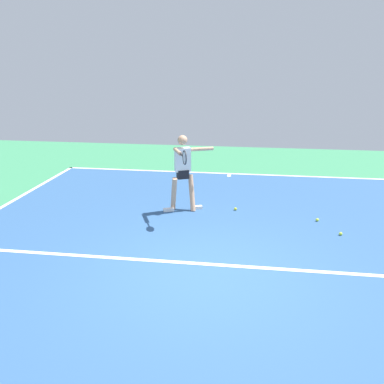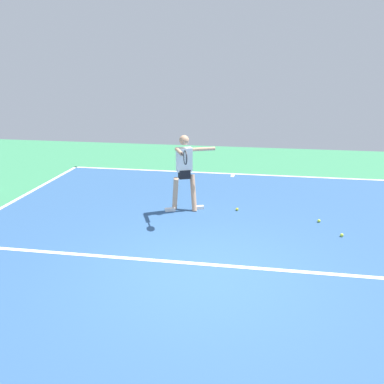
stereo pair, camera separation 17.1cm
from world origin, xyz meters
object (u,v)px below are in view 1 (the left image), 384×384
Objects in this scene: tennis_player at (183,168)px; tennis_ball_centre_court at (341,234)px; tennis_ball_far_corner at (235,209)px; tennis_ball_by_baseline at (317,220)px.

tennis_player is 26.28× the size of tennis_ball_centre_court.
tennis_ball_far_corner and tennis_ball_centre_court have the same top height.
tennis_player reaches higher than tennis_ball_centre_court.
tennis_ball_by_baseline is 1.00× the size of tennis_ball_centre_court.
tennis_player is at bearing -16.46° from tennis_ball_centre_court.
tennis_player is 26.28× the size of tennis_ball_by_baseline.
tennis_ball_centre_court is (-3.27, 0.97, -0.95)m from tennis_player.
tennis_ball_by_baseline and tennis_ball_far_corner have the same top height.
tennis_ball_by_baseline is 1.81m from tennis_ball_far_corner.
tennis_ball_centre_court is at bearing 140.50° from tennis_player.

